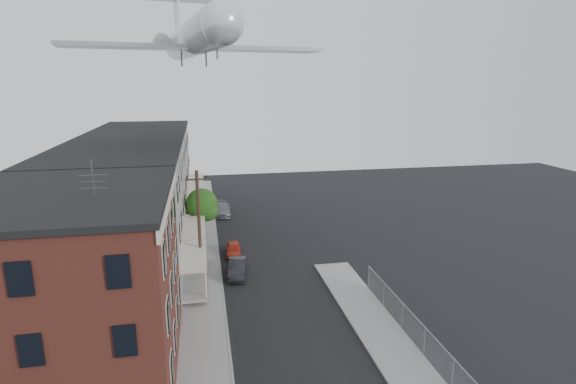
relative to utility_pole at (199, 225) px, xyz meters
name	(u,v)px	position (x,y,z in m)	size (l,w,h in m)	color
sidewalk_left	(203,252)	(0.10, 6.00, -4.61)	(3.00, 62.00, 0.12)	gray
sidewalk_right	(392,349)	(11.10, -12.00, -4.61)	(3.00, 26.00, 0.12)	gray
curb_left	(218,251)	(1.55, 6.00, -4.60)	(0.15, 62.00, 0.14)	gray
curb_right	(369,351)	(9.65, -12.00, -4.60)	(0.15, 26.00, 0.14)	gray
corner_building	(73,288)	(-6.40, -11.00, 0.49)	(10.31, 12.30, 12.15)	#361611
row_house_a	(109,230)	(-6.36, -1.50, 0.45)	(11.98, 7.00, 10.30)	slate
row_house_b	(124,205)	(-6.36, 5.50, 0.45)	(11.98, 7.00, 10.30)	gray
row_house_c	(135,187)	(-6.36, 12.50, 0.45)	(11.98, 7.00, 10.30)	slate
row_house_d	(143,173)	(-6.36, 19.50, 0.45)	(11.98, 7.00, 10.30)	gray
row_house_e	(150,163)	(-6.36, 26.50, 0.45)	(11.98, 7.00, 10.30)	slate
chainlink_fence	(425,341)	(12.60, -13.00, -3.68)	(0.06, 18.06, 1.90)	gray
utility_pole	(199,225)	(0.00, 0.00, 0.00)	(1.80, 0.26, 9.00)	black
street_tree	(203,206)	(0.33, 9.92, -1.22)	(3.22, 3.20, 5.20)	black
car_near	(233,249)	(2.90, 4.84, -4.10)	(1.37, 3.40, 1.16)	#B42B17
car_mid	(237,268)	(2.87, 0.34, -4.02)	(1.38, 3.96, 1.30)	black
car_far	(223,209)	(2.58, 18.05, -4.01)	(1.85, 4.56, 1.32)	slate
airplane	(194,38)	(0.20, 8.61, 14.62)	(22.31, 25.48, 7.32)	silver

